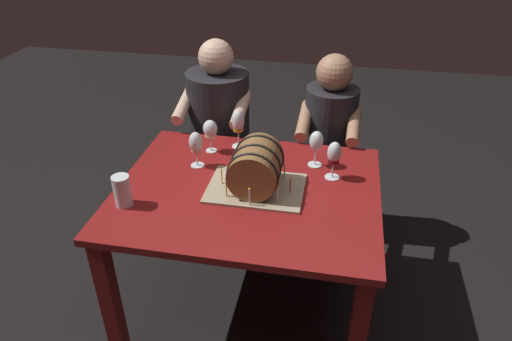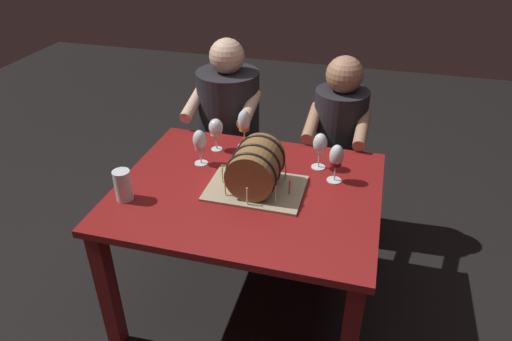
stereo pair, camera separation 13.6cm
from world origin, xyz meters
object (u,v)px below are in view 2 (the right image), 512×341
beer_pint (123,186)px  person_seated_left (229,137)px  wine_glass_rose (200,142)px  wine_glass_empty (320,144)px  dining_table (248,207)px  person_seated_right (336,159)px  wine_glass_white (216,129)px  wine_glass_amber (244,123)px  barrel_cake (256,169)px  wine_glass_red (336,158)px

beer_pint → person_seated_left: (0.17, 0.98, -0.22)m
wine_glass_rose → wine_glass_empty: (0.58, 0.12, 0.01)m
dining_table → beer_pint: (-0.51, -0.23, 0.17)m
person_seated_left → person_seated_right: person_seated_left is taller
person_seated_left → dining_table: bearing=-65.8°
wine_glass_white → wine_glass_empty: (0.55, -0.04, 0.01)m
wine_glass_amber → barrel_cake: bearing=-66.3°
barrel_cake → person_seated_right: size_ratio=0.38×
wine_glass_amber → person_seated_left: bearing=119.7°
wine_glass_white → wine_glass_empty: 0.55m
dining_table → wine_glass_empty: (0.29, 0.27, 0.24)m
wine_glass_red → wine_glass_amber: 0.56m
wine_glass_empty → person_seated_left: person_seated_left is taller
wine_glass_amber → person_seated_left: (-0.21, 0.37, -0.30)m
wine_glass_rose → wine_glass_white: bearing=80.1°
dining_table → wine_glass_empty: 0.46m
barrel_cake → wine_glass_rose: barrel_cake is taller
dining_table → wine_glass_amber: 0.48m
wine_glass_amber → wine_glass_empty: bearing=-15.5°
wine_glass_white → wine_glass_red: wine_glass_red is taller
dining_table → wine_glass_amber: (-0.13, 0.39, 0.25)m
dining_table → wine_glass_empty: size_ratio=6.46×
wine_glass_rose → person_seated_left: size_ratio=0.16×
wine_glass_amber → person_seated_right: size_ratio=0.18×
wine_glass_rose → wine_glass_red: wine_glass_red is taller
barrel_cake → wine_glass_rose: 0.36m
wine_glass_amber → beer_pint: bearing=-121.7°
dining_table → wine_glass_red: 0.48m
wine_glass_rose → wine_glass_empty: 0.59m
wine_glass_empty → person_seated_right: (0.05, 0.48, -0.34)m
wine_glass_rose → person_seated_right: 0.93m
barrel_cake → wine_glass_red: barrel_cake is taller
barrel_cake → wine_glass_amber: (-0.17, 0.38, 0.03)m
wine_glass_rose → wine_glass_white: 0.16m
person_seated_left → wine_glass_empty: bearing=-37.5°
dining_table → wine_glass_amber: bearing=108.5°
wine_glass_white → beer_pint: 0.60m
wine_glass_white → wine_glass_red: 0.66m
person_seated_left → wine_glass_rose: bearing=-85.4°
wine_glass_amber → wine_glass_white: bearing=-150.9°
barrel_cake → dining_table: bearing=-174.0°
wine_glass_white → wine_glass_amber: 0.15m
wine_glass_rose → wine_glass_amber: wine_glass_amber is taller
wine_glass_white → beer_pint: wine_glass_white is taller
wine_glass_white → person_seated_left: size_ratio=0.15×
beer_pint → wine_glass_white: bearing=65.5°
beer_pint → person_seated_right: size_ratio=0.13×
wine_glass_red → person_seated_right: size_ratio=0.17×
barrel_cake → wine_glass_white: barrel_cake is taller
barrel_cake → wine_glass_white: 0.43m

